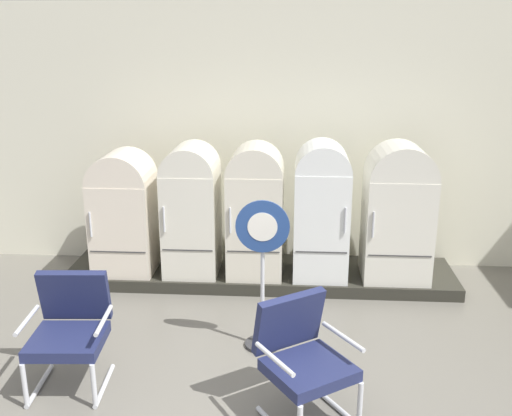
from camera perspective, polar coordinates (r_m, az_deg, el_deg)
name	(u,v)px	position (r m, az deg, el deg)	size (l,w,h in m)	color
back_wall	(264,137)	(7.05, 0.74, 6.96)	(11.76, 0.12, 3.11)	silver
display_plinth	(260,274)	(6.87, 0.41, -6.40)	(4.43, 0.95, 0.14)	#2D2C24
refrigerator_0	(124,209)	(6.75, -12.72, -0.10)	(0.67, 0.67, 1.38)	beige
refrigerator_1	(191,205)	(6.57, -6.29, 0.25)	(0.59, 0.70, 1.46)	silver
refrigerator_2	(255,207)	(6.46, -0.06, 0.12)	(0.61, 0.65, 1.48)	beige
refrigerator_3	(321,206)	(6.46, 6.36, 0.19)	(0.59, 0.67, 1.51)	white
refrigerator_4	(398,209)	(6.55, 13.62, -0.06)	(0.72, 0.65, 1.51)	silver
armchair_left	(70,326)	(5.04, -17.62, -10.87)	(0.67, 0.68, 0.92)	silver
armchair_right	(302,354)	(4.46, 4.50, -13.95)	(0.83, 0.85, 0.92)	silver
sign_stand	(262,277)	(5.23, 0.63, -6.70)	(0.47, 0.32, 1.41)	#2D2D30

